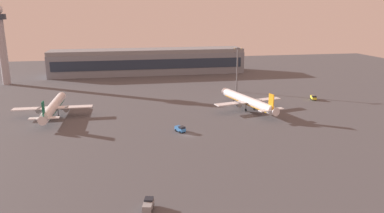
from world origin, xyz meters
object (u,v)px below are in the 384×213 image
(maintenance_van, at_px, (180,129))
(apron_light_east, at_px, (237,66))
(cargo_loader, at_px, (313,97))
(control_tower, at_px, (1,39))
(airplane_taxiway_distant, at_px, (53,107))
(airplane_near_gate, at_px, (248,101))
(baggage_tractor, at_px, (148,205))

(maintenance_van, distance_m, apron_light_east, 71.40)
(apron_light_east, bearing_deg, cargo_loader, -37.89)
(control_tower, height_order, maintenance_van, control_tower)
(control_tower, relative_size, cargo_loader, 10.02)
(airplane_taxiway_distant, distance_m, cargo_loader, 116.93)
(airplane_taxiway_distant, distance_m, apron_light_east, 91.63)
(control_tower, distance_m, cargo_loader, 170.82)
(airplane_near_gate, xyz_separation_m, cargo_loader, (36.72, 11.00, -2.71))
(baggage_tractor, height_order, apron_light_east, apron_light_east)
(cargo_loader, relative_size, baggage_tractor, 1.00)
(control_tower, distance_m, airplane_taxiway_distant, 86.01)
(maintenance_van, bearing_deg, airplane_near_gate, -171.81)
(cargo_loader, height_order, maintenance_van, same)
(airplane_near_gate, height_order, airplane_taxiway_distant, airplane_near_gate)
(maintenance_van, relative_size, apron_light_east, 0.20)
(airplane_near_gate, height_order, cargo_loader, airplane_near_gate)
(airplane_taxiway_distant, bearing_deg, apron_light_east, 20.30)
(cargo_loader, distance_m, apron_light_east, 40.72)
(control_tower, distance_m, baggage_tractor, 169.31)
(control_tower, relative_size, airplane_near_gate, 1.13)
(cargo_loader, distance_m, baggage_tractor, 119.23)
(cargo_loader, xyz_separation_m, baggage_tractor, (-84.49, -84.13, 0.00))
(baggage_tractor, xyz_separation_m, apron_light_east, (53.84, 107.99, 12.21))
(airplane_taxiway_distant, xyz_separation_m, cargo_loader, (116.74, 6.05, -2.65))
(cargo_loader, relative_size, maintenance_van, 0.98)
(airplane_taxiway_distant, xyz_separation_m, baggage_tractor, (32.25, -78.08, -2.65))
(airplane_near_gate, bearing_deg, control_tower, 132.66)
(airplane_near_gate, distance_m, cargo_loader, 38.43)
(control_tower, relative_size, maintenance_van, 9.78)
(airplane_near_gate, bearing_deg, baggage_tractor, -136.73)
(airplane_near_gate, bearing_deg, maintenance_van, -157.97)
(control_tower, distance_m, apron_light_east, 132.32)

